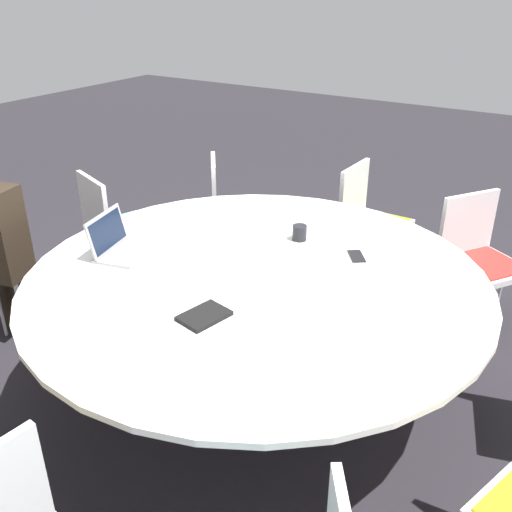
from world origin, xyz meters
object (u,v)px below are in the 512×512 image
Objects in this scene: chair_7 at (368,214)px; cell_phone at (356,256)px; spiral_notebook at (204,316)px; laptop at (118,244)px; chair_9 at (114,221)px; chair_8 at (231,203)px; chair_6 at (479,252)px; coffee_cup at (300,233)px.

cell_phone is at bearing 19.99° from chair_7.
laptop is at bearing -19.59° from spiral_notebook.
chair_9 is 2.29× the size of laptop.
chair_7 is at bearing 73.31° from chair_8.
coffee_cup is at bearing -9.97° from chair_6.
chair_9 is (2.28, 0.86, 0.00)m from chair_6.
coffee_cup reaches higher than cell_phone.
chair_7 is at bearing -88.67° from spiral_notebook.
chair_8 is 5.50× the size of cell_phone.
chair_8 is 0.89m from chair_9.
chair_7 is 9.82× the size of coffee_cup.
laptop is 1.26m from cell_phone.
chair_8 is 1.44m from laptop.
spiral_notebook is at bearing 92.31° from coffee_cup.
laptop is at bearing -27.11° from chair_8.
cell_phone is at bearing -109.44° from spiral_notebook.
spiral_notebook is at bearing 3.03° from chair_7.
laptop is at bearing -20.96° from chair_7.
chair_6 is at bearing 76.58° from chair_7.
spiral_notebook is at bearing -123.50° from laptop.
chair_8 is 3.59× the size of spiral_notebook.
chair_6 is at bearing -113.41° from spiral_notebook.
laptop is at bearing 41.90° from coffee_cup.
chair_6 and chair_8 have the same top height.
chair_6 is at bearing -59.50° from laptop.
spiral_notebook is 0.94m from coffee_cup.
chair_6 is 2.44m from chair_9.
chair_9 is 9.82× the size of coffee_cup.
chair_7 reaches higher than coffee_cup.
laptop reaches higher than coffee_cup.
chair_6 is 1.00× the size of chair_8.
chair_6 is at bearing 40.85° from chair_9.
chair_8 is 1.54m from cell_phone.
chair_7 is 2.29× the size of laptop.
spiral_notebook is 2.74× the size of coffee_cup.
coffee_cup is (0.04, -0.93, 0.03)m from spiral_notebook.
chair_8 is 1.96m from spiral_notebook.
chair_7 is at bearing -36.56° from laptop.
laptop reaches higher than chair_6.
chair_9 is 1.84m from cell_phone.
chair_7 and chair_8 have the same top height.
chair_8 is (0.96, 0.35, 0.00)m from chair_7.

